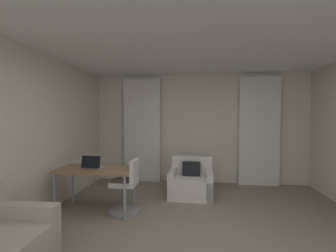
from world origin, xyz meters
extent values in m
cube|color=beige|center=(0.00, 3.03, 1.30)|extent=(5.12, 0.06, 2.60)
cube|color=white|center=(0.00, 0.00, 2.63)|extent=(5.12, 6.12, 0.06)
cube|color=silver|center=(-1.38, 2.90, 1.25)|extent=(0.90, 0.06, 2.50)
cube|color=silver|center=(1.38, 2.90, 1.25)|extent=(0.90, 0.06, 2.50)
cube|color=#B2A899|center=(-2.01, -0.25, 0.30)|extent=(0.86, 0.19, 0.60)
cube|color=silver|center=(-0.16, 1.97, 0.19)|extent=(0.86, 0.81, 0.38)
cube|color=silver|center=(-0.15, 2.29, 0.56)|extent=(0.85, 0.16, 0.36)
cube|color=silver|center=(0.20, 1.96, 0.26)|extent=(0.14, 0.79, 0.52)
cube|color=silver|center=(-0.52, 1.98, 0.26)|extent=(0.14, 0.79, 0.52)
cube|color=black|center=(-0.15, 2.09, 0.48)|extent=(0.37, 0.21, 0.37)
cube|color=olive|center=(-1.70, 1.03, 0.70)|extent=(1.24, 0.64, 0.04)
cylinder|color=#99999E|center=(-2.27, 1.30, 0.34)|extent=(0.04, 0.04, 0.68)
cylinder|color=#99999E|center=(-1.13, 1.30, 0.34)|extent=(0.04, 0.04, 0.68)
cylinder|color=#99999E|center=(-2.27, 0.76, 0.34)|extent=(0.04, 0.04, 0.68)
cylinder|color=#99999E|center=(-1.13, 0.76, 0.34)|extent=(0.04, 0.04, 0.68)
cylinder|color=gray|center=(-1.22, 1.03, 0.23)|extent=(0.06, 0.06, 0.46)
cylinder|color=gray|center=(-1.22, 1.03, 0.02)|extent=(0.48, 0.48, 0.04)
cube|color=silver|center=(-1.22, 1.03, 0.50)|extent=(0.40, 0.40, 0.08)
cube|color=silver|center=(-1.05, 1.03, 0.71)|extent=(0.06, 0.36, 0.34)
cube|color=#ADADB2|center=(-1.76, 1.07, 0.73)|extent=(0.33, 0.24, 0.02)
cube|color=black|center=(-1.76, 0.96, 0.84)|extent=(0.32, 0.07, 0.20)
camera|label=1|loc=(-0.04, -2.57, 1.57)|focal=24.56mm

